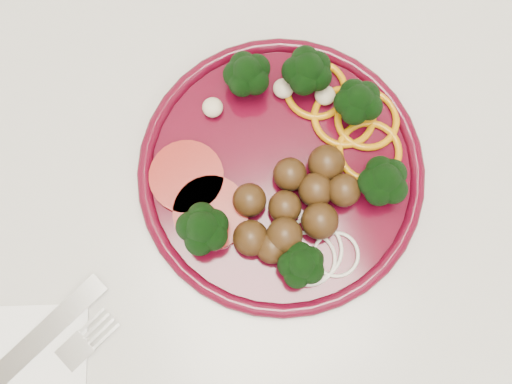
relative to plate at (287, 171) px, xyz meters
name	(u,v)px	position (x,y,z in m)	size (l,w,h in m)	color
counter	(153,284)	(-0.21, 0.01, -0.47)	(2.40, 0.60, 0.90)	beige
plate	(287,171)	(0.00, 0.00, 0.00)	(0.27, 0.27, 0.06)	#450515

